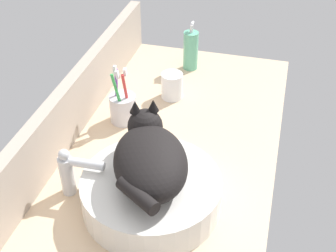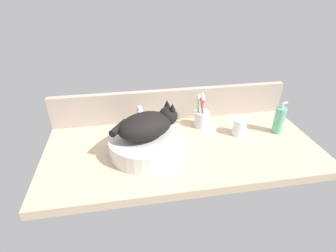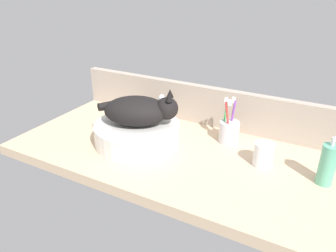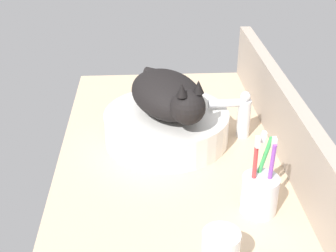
{
  "view_description": "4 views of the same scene",
  "coord_description": "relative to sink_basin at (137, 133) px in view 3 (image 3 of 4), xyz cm",
  "views": [
    {
      "loc": [
        -94.49,
        -26.35,
        84.31
      ],
      "look_at": [
        1.58,
        -0.83,
        10.2
      ],
      "focal_mm": 50.0,
      "sensor_mm": 36.0,
      "label": 1
    },
    {
      "loc": [
        -24.67,
        -101.06,
        71.74
      ],
      "look_at": [
        -6.85,
        1.29,
        11.02
      ],
      "focal_mm": 28.0,
      "sensor_mm": 36.0,
      "label": 2
    },
    {
      "loc": [
        49.2,
        -97.98,
        62.7
      ],
      "look_at": [
        -6.72,
        3.91,
        7.49
      ],
      "focal_mm": 35.0,
      "sensor_mm": 36.0,
      "label": 3
    },
    {
      "loc": [
        94.0,
        -7.63,
        65.77
      ],
      "look_at": [
        -5.98,
        -2.0,
        10.68
      ],
      "focal_mm": 50.0,
      "sensor_mm": 36.0,
      "label": 4
    }
  ],
  "objects": [
    {
      "name": "backsplash_panel",
      "position": [
        17.59,
        30.28,
        4.51
      ],
      "size": [
        129.54,
        3.6,
        17.38
      ],
      "primitive_type": "cube",
      "color": "#AD9E8E",
      "rests_on": "ground_plane"
    },
    {
      "name": "ground_plane",
      "position": [
        17.59,
        1.77,
        -6.18
      ],
      "size": [
        129.54,
        60.62,
        4.0
      ],
      "primitive_type": "cube",
      "color": "#D1B28E"
    },
    {
      "name": "sink_basin",
      "position": [
        0.0,
        0.0,
        0.0
      ],
      "size": [
        33.75,
        33.75,
        8.36
      ],
      "primitive_type": "cylinder",
      "color": "silver",
      "rests_on": "ground_plane"
    },
    {
      "name": "water_glass",
      "position": [
        48.33,
        7.34,
        -0.44
      ],
      "size": [
        7.05,
        7.05,
        8.59
      ],
      "color": "white",
      "rests_on": "ground_plane"
    },
    {
      "name": "faucet",
      "position": [
        -0.88,
        20.24,
        3.12
      ],
      "size": [
        3.6,
        11.84,
        13.6
      ],
      "color": "silver",
      "rests_on": "ground_plane"
    },
    {
      "name": "cat",
      "position": [
        1.23,
        0.6,
        9.94
      ],
      "size": [
        30.97,
        25.33,
        14.0
      ],
      "color": "black",
      "rests_on": "sink_basin"
    },
    {
      "name": "toothbrush_cup",
      "position": [
        31.77,
        18.36,
        0.63
      ],
      "size": [
        7.97,
        7.97,
        18.7
      ],
      "color": "silver",
      "rests_on": "ground_plane"
    },
    {
      "name": "soap_dispenser",
      "position": [
        68.67,
        5.77,
        2.92
      ],
      "size": [
        5.24,
        5.24,
        17.22
      ],
      "color": "#60B793",
      "rests_on": "ground_plane"
    }
  ]
}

